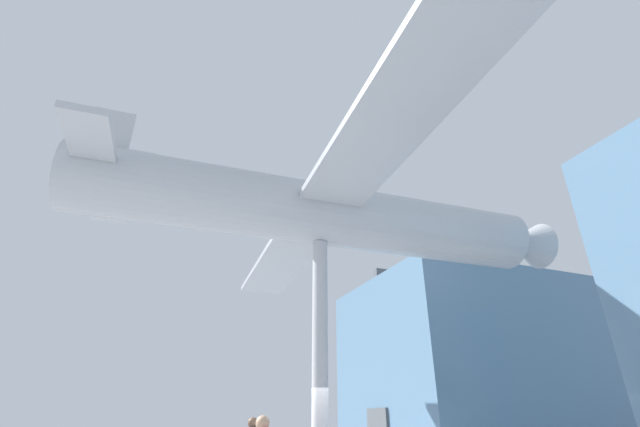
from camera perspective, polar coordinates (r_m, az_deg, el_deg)
glass_pavilion_left at (r=24.63m, az=18.96°, el=-18.98°), size 9.21×10.71×8.98m
support_pylon_central at (r=11.65m, az=0.00°, el=-18.73°), size 0.42×0.42×6.43m
suspended_airplane at (r=12.96m, az=1.31°, el=-0.15°), size 17.75×15.66×3.18m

